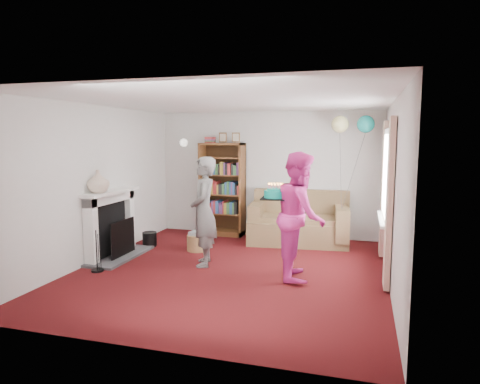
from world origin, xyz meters
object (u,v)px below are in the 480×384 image
(sofa, at_px, (299,223))
(birthday_cake, at_px, (275,194))
(person_magenta, at_px, (300,215))
(person_striped, at_px, (204,212))
(bookcase, at_px, (223,190))

(sofa, bearing_deg, birthday_cake, -96.78)
(person_magenta, xyz_separation_m, birthday_cake, (-0.36, -0.02, 0.29))
(person_striped, height_order, birthday_cake, person_striped)
(person_striped, relative_size, birthday_cake, 4.40)
(sofa, height_order, birthday_cake, birthday_cake)
(sofa, relative_size, birthday_cake, 4.76)
(sofa, distance_m, person_magenta, 2.16)
(person_magenta, bearing_deg, bookcase, 30.17)
(birthday_cake, bearing_deg, person_striped, 170.35)
(bookcase, bearing_deg, birthday_cake, -56.09)
(person_striped, bearing_deg, sofa, 129.20)
(person_magenta, height_order, birthday_cake, person_magenta)
(bookcase, height_order, birthday_cake, bookcase)
(bookcase, relative_size, person_magenta, 1.16)
(sofa, xyz_separation_m, person_striped, (-1.21, -1.89, 0.49))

